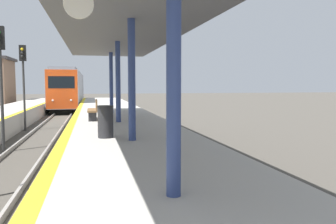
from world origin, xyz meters
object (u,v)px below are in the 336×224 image
Objects in this scene: signal_far at (23,72)px; bench at (94,109)px; train at (69,89)px; trash_bin at (106,122)px; signal_mid at (0,65)px.

signal_far is 6.45m from bench.
train is 11.26× the size of bench.
trash_bin is at bearing -86.79° from bench.
bench is (-0.30, 5.41, 0.00)m from trash_bin.
train is 4.20× the size of signal_far.
trash_bin is (4.18, -10.21, -1.87)m from signal_far.
bench is (2.57, -24.23, -0.62)m from train.
signal_far reaches higher than bench.
signal_far is 2.68× the size of bench.
signal_far is at bearing 93.17° from signal_mid.
trash_bin is at bearing -45.66° from signal_mid.
trash_bin is 5.42m from bench.
train reaches higher than bench.
signal_mid is 6.30m from signal_far.
trash_bin is 0.53× the size of bench.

